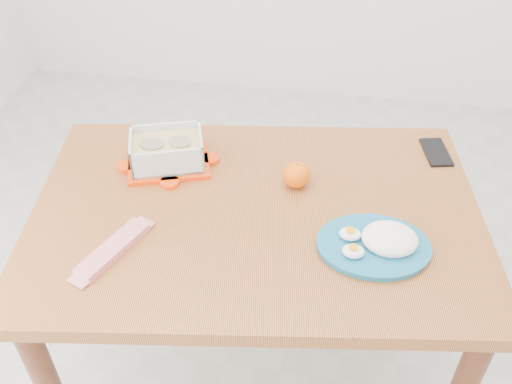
# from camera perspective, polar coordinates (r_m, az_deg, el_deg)

# --- Properties ---
(ground) EXTENTS (3.50, 3.50, 0.00)m
(ground) POSITION_cam_1_polar(r_m,az_deg,el_deg) (2.08, 2.81, -15.29)
(ground) COLOR #B7B7B2
(ground) RESTS_ON ground
(dining_table) EXTENTS (1.22, 0.90, 0.75)m
(dining_table) POSITION_cam_1_polar(r_m,az_deg,el_deg) (1.51, 0.00, -4.81)
(dining_table) COLOR #AF7031
(dining_table) RESTS_ON ground
(food_container) EXTENTS (0.26, 0.22, 0.09)m
(food_container) POSITION_cam_1_polar(r_m,az_deg,el_deg) (1.57, -8.87, 4.04)
(food_container) COLOR #FF3C07
(food_container) RESTS_ON dining_table
(orange_fruit) EXTENTS (0.07, 0.07, 0.07)m
(orange_fruit) POSITION_cam_1_polar(r_m,az_deg,el_deg) (1.49, 4.09, 1.72)
(orange_fruit) COLOR orange
(orange_fruit) RESTS_ON dining_table
(rice_plate) EXTENTS (0.28, 0.28, 0.07)m
(rice_plate) POSITION_cam_1_polar(r_m,az_deg,el_deg) (1.35, 12.19, -4.88)
(rice_plate) COLOR #19678C
(rice_plate) RESTS_ON dining_table
(candy_bar) EXTENTS (0.13, 0.21, 0.02)m
(candy_bar) POSITION_cam_1_polar(r_m,az_deg,el_deg) (1.37, -14.12, -5.55)
(candy_bar) COLOR red
(candy_bar) RESTS_ON dining_table
(smartphone) EXTENTS (0.09, 0.14, 0.01)m
(smartphone) POSITION_cam_1_polar(r_m,az_deg,el_deg) (1.70, 17.57, 3.82)
(smartphone) COLOR black
(smartphone) RESTS_ON dining_table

